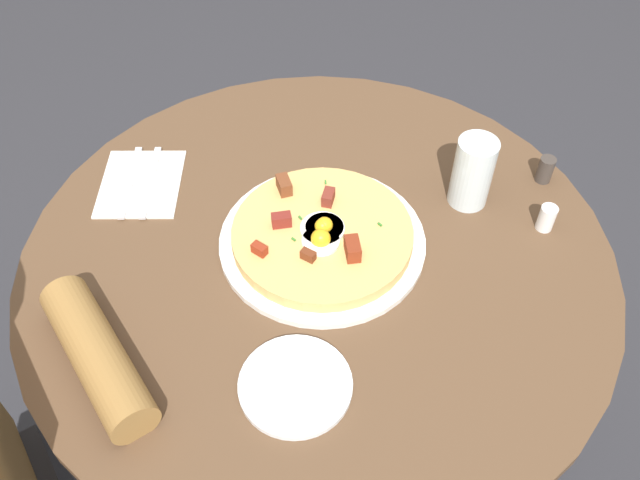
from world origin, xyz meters
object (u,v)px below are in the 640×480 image
at_px(fork, 151,182).
at_px(salt_shaker, 547,218).
at_px(dining_table, 318,314).
at_px(bread_plate, 295,385).
at_px(breakfast_pizza, 322,234).
at_px(knife, 130,182).
at_px(pizza_plate, 322,241).
at_px(pepper_shaker, 545,169).
at_px(water_glass, 473,172).

relative_size(fork, salt_shaker, 3.86).
relative_size(dining_table, bread_plate, 6.05).
height_order(breakfast_pizza, salt_shaker, breakfast_pizza).
bearing_deg(salt_shaker, knife, -131.84).
bearing_deg(pizza_plate, breakfast_pizza, -101.25).
xyz_separation_m(bread_plate, salt_shaker, (-0.02, 0.51, 0.02)).
bearing_deg(fork, knife, 90.00).
distance_m(dining_table, breakfast_pizza, 0.20).
distance_m(pizza_plate, breakfast_pizza, 0.02).
xyz_separation_m(pizza_plate, pepper_shaker, (0.09, 0.41, 0.02)).
bearing_deg(pizza_plate, salt_shaker, 62.00).
bearing_deg(dining_table, fork, -151.66).
distance_m(dining_table, knife, 0.41).
relative_size(knife, water_glass, 1.39).
xyz_separation_m(bread_plate, water_glass, (-0.14, 0.44, 0.06)).
height_order(pizza_plate, breakfast_pizza, breakfast_pizza).
bearing_deg(bread_plate, pizza_plate, 138.23).
xyz_separation_m(dining_table, pizza_plate, (-0.01, 0.02, 0.18)).
bearing_deg(water_glass, dining_table, -98.53).
bearing_deg(water_glass, knife, -127.17).
xyz_separation_m(water_glass, pepper_shaker, (0.04, 0.15, -0.04)).
height_order(breakfast_pizza, knife, breakfast_pizza).
xyz_separation_m(pizza_plate, salt_shaker, (0.18, 0.33, 0.02)).
bearing_deg(fork, pizza_plate, -114.86).
relative_size(knife, salt_shaker, 3.86).
distance_m(dining_table, fork, 0.38).
bearing_deg(dining_table, salt_shaker, 64.68).
bearing_deg(dining_table, knife, -149.01).
bearing_deg(water_glass, bread_plate, -71.97).
xyz_separation_m(salt_shaker, pepper_shaker, (-0.08, 0.08, 0.00)).
bearing_deg(pepper_shaker, knife, -122.62).
distance_m(knife, pepper_shaker, 0.74).
bearing_deg(salt_shaker, breakfast_pizza, -117.97).
xyz_separation_m(breakfast_pizza, water_glass, (0.05, 0.27, 0.04)).
bearing_deg(fork, water_glass, -94.05).
bearing_deg(pepper_shaker, pizza_plate, -102.51).
height_order(fork, pepper_shaker, pepper_shaker).
distance_m(bread_plate, fork, 0.48).
xyz_separation_m(dining_table, knife, (-0.32, -0.19, 0.18)).
bearing_deg(knife, breakfast_pizza, -112.59).
bearing_deg(fork, breakfast_pizza, -114.96).
bearing_deg(bread_plate, salt_shaker, 92.59).
bearing_deg(pepper_shaker, salt_shaker, -44.75).
xyz_separation_m(bread_plate, pepper_shaker, (-0.11, 0.59, 0.02)).
height_order(dining_table, pepper_shaker, pepper_shaker).
relative_size(pizza_plate, knife, 1.88).
distance_m(pizza_plate, water_glass, 0.28).
distance_m(salt_shaker, pepper_shaker, 0.12).
relative_size(bread_plate, knife, 0.89).
xyz_separation_m(pizza_plate, breakfast_pizza, (-0.00, -0.00, 0.02)).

